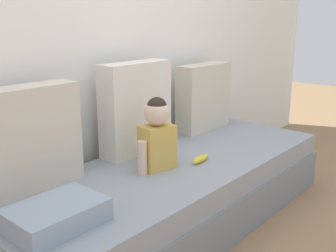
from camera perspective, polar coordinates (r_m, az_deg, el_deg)
The scene contains 9 objects.
ground_plane at distance 2.68m, azimuth 0.96°, elevation -13.63°, with size 12.00×12.00×0.00m, color #93704C.
back_wall at distance 2.74m, azimuth -8.18°, elevation 11.65°, with size 5.61×0.10×2.26m, color white.
couch at distance 2.58m, azimuth 0.98°, elevation -9.63°, with size 2.41×0.86×0.42m.
throw_pillow_left at distance 2.20m, azimuth -18.48°, elevation -1.55°, with size 0.50×0.16×0.54m, color beige.
throw_pillow_center at distance 2.63m, azimuth -4.53°, elevation 2.53°, with size 0.52×0.16×0.59m, color silver.
throw_pillow_right at distance 3.20m, azimuth 5.05°, elevation 4.10°, with size 0.52×0.16×0.52m, color beige.
toddler at distance 2.36m, azimuth -1.56°, elevation -1.14°, with size 0.31×0.18×0.43m.
banana at distance 2.52m, azimuth 4.64°, elevation -4.64°, with size 0.17×0.04×0.04m, color yellow.
folded_blanket at distance 1.84m, azimuth -15.46°, elevation -12.02°, with size 0.40×0.28×0.10m, color #8E9EB2.
Camera 1 is at (-1.80, -1.50, 1.30)m, focal length 43.18 mm.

